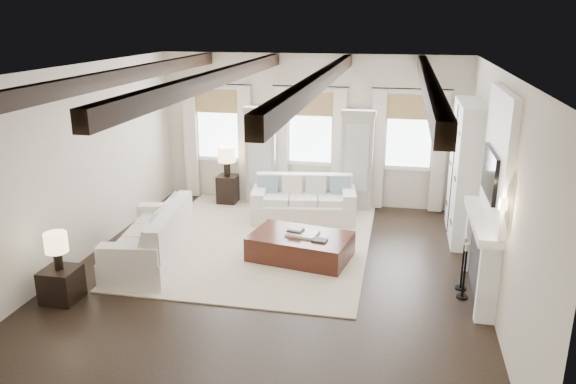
% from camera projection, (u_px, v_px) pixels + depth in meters
% --- Properties ---
extents(ground, '(7.50, 7.50, 0.00)m').
position_uv_depth(ground, '(272.00, 275.00, 8.90)').
color(ground, black).
rests_on(ground, ground).
extents(room_shell, '(6.54, 7.54, 3.22)m').
position_uv_depth(room_shell, '(328.00, 148.00, 9.03)').
color(room_shell, beige).
rests_on(room_shell, ground).
extents(area_rug, '(3.95, 4.85, 0.02)m').
position_uv_depth(area_rug, '(259.00, 241.00, 10.22)').
color(area_rug, '#C2B399').
rests_on(area_rug, ground).
extents(sofa_back, '(2.15, 1.21, 0.87)m').
position_uv_depth(sofa_back, '(304.00, 203.00, 11.26)').
color(sofa_back, silver).
rests_on(sofa_back, ground).
extents(sofa_left, '(1.26, 2.29, 0.93)m').
position_uv_depth(sofa_left, '(154.00, 241.00, 9.27)').
color(sofa_left, silver).
rests_on(sofa_left, ground).
extents(ottoman, '(1.78, 1.29, 0.43)m').
position_uv_depth(ottoman, '(300.00, 247.00, 9.45)').
color(ottoman, black).
rests_on(ottoman, ground).
extents(tray, '(0.56, 0.46, 0.04)m').
position_uv_depth(tray, '(302.00, 233.00, 9.40)').
color(tray, white).
rests_on(tray, ottoman).
extents(book_lower, '(0.29, 0.24, 0.04)m').
position_uv_depth(book_lower, '(296.00, 230.00, 9.43)').
color(book_lower, '#262628').
rests_on(book_lower, tray).
extents(book_upper, '(0.25, 0.21, 0.03)m').
position_uv_depth(book_upper, '(296.00, 229.00, 9.38)').
color(book_upper, beige).
rests_on(book_upper, book_lower).
extents(book_loose, '(0.27, 0.22, 0.03)m').
position_uv_depth(book_loose, '(320.00, 240.00, 9.12)').
color(book_loose, '#262628').
rests_on(book_loose, ottoman).
extents(side_table_front, '(0.49, 0.49, 0.49)m').
position_uv_depth(side_table_front, '(62.00, 284.00, 8.05)').
color(side_table_front, black).
rests_on(side_table_front, ground).
extents(lamp_front, '(0.32, 0.32, 0.55)m').
position_uv_depth(lamp_front, '(56.00, 245.00, 7.87)').
color(lamp_front, black).
rests_on(lamp_front, side_table_front).
extents(side_table_back, '(0.41, 0.41, 0.62)m').
position_uv_depth(side_table_back, '(228.00, 189.00, 12.26)').
color(side_table_back, black).
rests_on(side_table_back, ground).
extents(lamp_back, '(0.37, 0.37, 0.64)m').
position_uv_depth(lamp_back, '(227.00, 156.00, 12.03)').
color(lamp_back, black).
rests_on(lamp_back, side_table_back).
extents(candlestick_near, '(0.17, 0.17, 0.85)m').
position_uv_depth(candlestick_near, '(464.00, 275.00, 8.09)').
color(candlestick_near, black).
rests_on(candlestick_near, ground).
extents(candlestick_far, '(0.17, 0.17, 0.83)m').
position_uv_depth(candlestick_far, '(462.00, 268.00, 8.35)').
color(candlestick_far, black).
rests_on(candlestick_far, ground).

